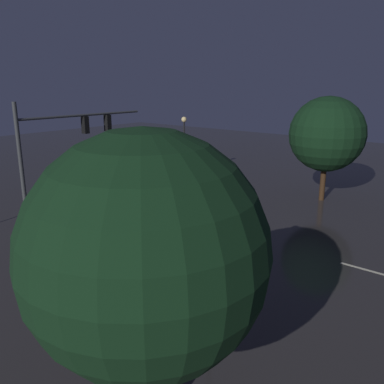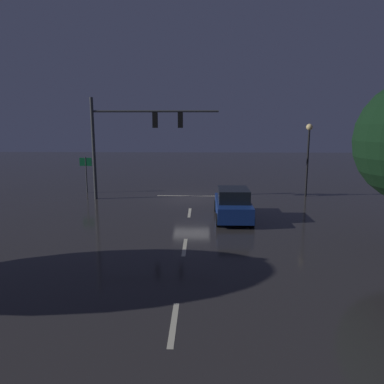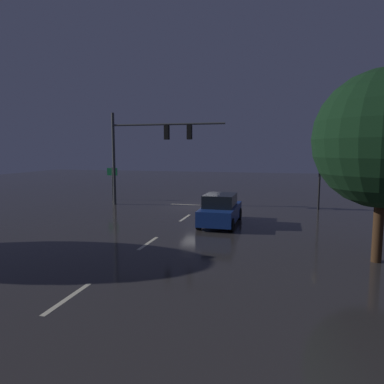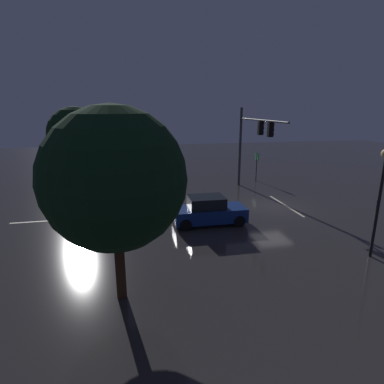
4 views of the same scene
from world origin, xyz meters
The scene contains 11 objects.
ground_plane centered at (0.00, 0.00, 0.00)m, with size 80.00×80.00×0.00m, color #2D2B2B.
traffic_signal_assembly centered at (3.87, 0.21, 4.61)m, with size 8.44×0.47×6.79m.
lane_dash_far centered at (0.00, 4.00, 0.00)m, with size 2.20×0.16×0.01m, color beige.
lane_dash_mid centered at (0.00, 10.00, 0.00)m, with size 2.20×0.16×0.01m, color beige.
lane_dash_near centered at (0.00, 16.00, 0.00)m, with size 2.20×0.16×0.01m, color beige.
stop_bar centered at (0.00, -0.98, 0.00)m, with size 5.00×0.16×0.01m, color beige.
car_approaching centered at (-2.39, 5.32, 0.80)m, with size 1.91×4.37×1.70m.
street_lamp_left_kerb centered at (-8.07, -1.07, 3.55)m, with size 0.44×0.44×5.07m.
street_lamp_right_kerb centered at (7.39, 13.19, 3.58)m, with size 0.44×0.44×5.13m.
tree_left_near centered at (-9.08, 10.32, 4.46)m, with size 4.90×4.90×6.92m.
tree_right_near centered at (11.51, 14.59, 4.34)m, with size 5.13×5.13×6.91m.
Camera 1 is at (16.79, 20.14, 7.70)m, focal length 37.57 mm.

